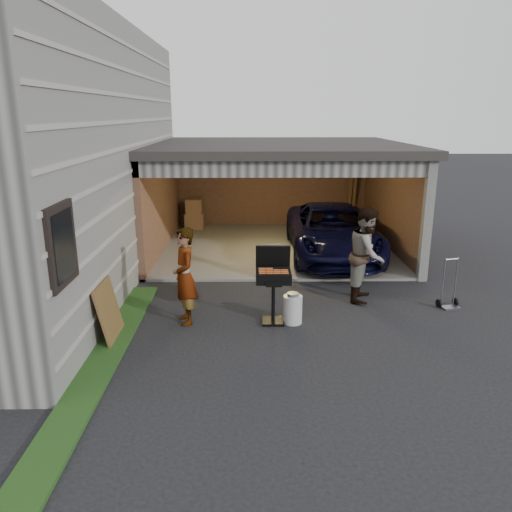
# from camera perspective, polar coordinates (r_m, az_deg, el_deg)

# --- Properties ---
(ground) EXTENTS (80.00, 80.00, 0.00)m
(ground) POSITION_cam_1_polar(r_m,az_deg,el_deg) (8.04, -0.66, -11.11)
(ground) COLOR black
(ground) RESTS_ON ground
(groundcover_strip) EXTENTS (0.50, 8.00, 0.06)m
(groundcover_strip) POSITION_cam_1_polar(r_m,az_deg,el_deg) (7.50, -18.66, -13.93)
(groundcover_strip) COLOR #193814
(groundcover_strip) RESTS_ON ground
(garage) EXTENTS (6.80, 6.30, 2.90)m
(garage) POSITION_cam_1_polar(r_m,az_deg,el_deg) (14.08, 2.43, 8.69)
(garage) COLOR #605E59
(garage) RESTS_ON ground
(minivan) EXTENTS (2.24, 4.74, 1.31)m
(minivan) POSITION_cam_1_polar(r_m,az_deg,el_deg) (13.12, 8.74, 2.57)
(minivan) COLOR black
(minivan) RESTS_ON ground
(woman) EXTENTS (0.61, 0.75, 1.76)m
(woman) POSITION_cam_1_polar(r_m,az_deg,el_deg) (8.94, -8.16, -2.32)
(woman) COLOR #ABC5D7
(woman) RESTS_ON ground
(man) EXTENTS (0.99, 1.11, 1.90)m
(man) POSITION_cam_1_polar(r_m,az_deg,el_deg) (10.20, 12.57, 0.20)
(man) COLOR #4B2B1D
(man) RESTS_ON ground
(bbq_grill) EXTENTS (0.62, 0.55, 1.39)m
(bbq_grill) POSITION_cam_1_polar(r_m,az_deg,el_deg) (8.89, 2.00, -2.62)
(bbq_grill) COLOR black
(bbq_grill) RESTS_ON ground
(propane_tank) EXTENTS (0.38, 0.38, 0.51)m
(propane_tank) POSITION_cam_1_polar(r_m,az_deg,el_deg) (9.07, 4.21, -6.11)
(propane_tank) COLOR silver
(propane_tank) RESTS_ON ground
(plywood_panel) EXTENTS (0.25, 0.90, 0.99)m
(plywood_panel) POSITION_cam_1_polar(r_m,az_deg,el_deg) (8.66, -16.44, -6.16)
(plywood_panel) COLOR brown
(plywood_panel) RESTS_ON ground
(hand_truck) EXTENTS (0.44, 0.38, 1.00)m
(hand_truck) POSITION_cam_1_polar(r_m,az_deg,el_deg) (10.46, 21.19, -4.51)
(hand_truck) COLOR slate
(hand_truck) RESTS_ON ground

